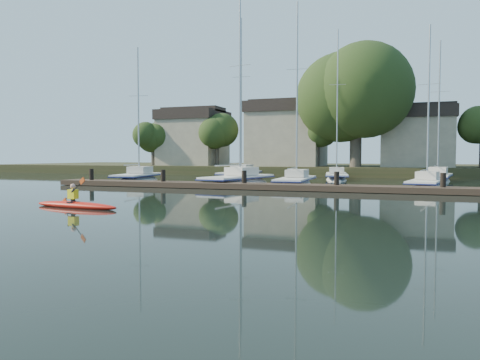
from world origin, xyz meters
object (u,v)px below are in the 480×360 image
(sailboat_1, at_px, (238,188))
(sailboat_6, at_px, (336,182))
(sailboat_3, at_px, (426,191))
(sailboat_7, at_px, (437,184))
(sailboat_2, at_px, (296,188))
(sailboat_0, at_px, (138,184))
(kayak, at_px, (75,204))
(dock, at_px, (289,187))
(sailboat_5, at_px, (240,181))

(sailboat_1, distance_m, sailboat_6, 11.55)
(sailboat_3, height_order, sailboat_7, sailboat_7)
(sailboat_1, height_order, sailboat_6, sailboat_1)
(sailboat_2, bearing_deg, sailboat_0, 173.63)
(sailboat_7, bearing_deg, kayak, -112.66)
(kayak, bearing_deg, sailboat_6, 81.88)
(dock, height_order, sailboat_3, sailboat_3)
(sailboat_5, xyz_separation_m, sailboat_6, (8.82, 1.16, 0.03))
(kayak, xyz_separation_m, sailboat_7, (15.46, 26.28, -0.36))
(dock, relative_size, sailboat_3, 2.83)
(kayak, height_order, sailboat_3, sailboat_3)
(kayak, height_order, sailboat_5, sailboat_5)
(sailboat_5, bearing_deg, dock, -61.93)
(sailboat_1, distance_m, sailboat_5, 9.28)
(dock, bearing_deg, sailboat_2, 96.90)
(sailboat_2, bearing_deg, sailboat_1, -176.75)
(kayak, distance_m, dock, 14.23)
(sailboat_2, bearing_deg, kayak, -110.31)
(sailboat_5, distance_m, sailboat_7, 17.23)
(sailboat_5, bearing_deg, sailboat_3, -30.46)
(dock, height_order, sailboat_5, sailboat_5)
(sailboat_2, relative_size, sailboat_5, 0.88)
(dock, bearing_deg, sailboat_7, 54.72)
(sailboat_2, bearing_deg, dock, -85.72)
(sailboat_1, relative_size, sailboat_3, 1.28)
(dock, xyz_separation_m, sailboat_2, (-0.52, 4.29, -0.38))
(kayak, relative_size, sailboat_3, 0.37)
(kayak, distance_m, sailboat_2, 18.05)
(dock, relative_size, sailboat_1, 2.22)
(sailboat_1, bearing_deg, kayak, -84.07)
(sailboat_6, bearing_deg, kayak, -113.53)
(kayak, xyz_separation_m, sailboat_2, (5.48, 17.19, -0.35))
(sailboat_2, distance_m, sailboat_7, 13.50)
(sailboat_3, relative_size, sailboat_7, 0.92)
(dock, bearing_deg, kayak, -114.94)
(sailboat_2, distance_m, sailboat_3, 8.82)
(sailboat_2, bearing_deg, sailboat_5, 128.29)
(sailboat_0, height_order, sailboat_7, sailboat_7)
(sailboat_2, xyz_separation_m, sailboat_5, (-7.24, 8.35, -0.03))
(dock, relative_size, sailboat_7, 2.61)
(sailboat_0, bearing_deg, sailboat_1, -17.15)
(kayak, bearing_deg, sailboat_7, 66.24)
(kayak, relative_size, sailboat_7, 0.34)
(kayak, height_order, dock, kayak)
(sailboat_0, relative_size, sailboat_1, 0.82)
(dock, height_order, sailboat_2, sailboat_2)
(dock, height_order, sailboat_7, sailboat_7)
(sailboat_1, bearing_deg, sailboat_5, 118.63)
(sailboat_5, bearing_deg, sailboat_7, -1.02)
(sailboat_3, distance_m, sailboat_6, 11.81)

